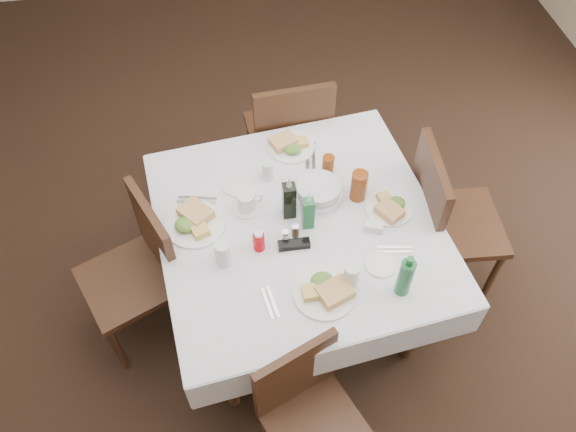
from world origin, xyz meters
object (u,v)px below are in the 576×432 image
Objects in this scene: chair_south at (306,406)px; ketchup_bottle at (259,241)px; chair_east at (443,216)px; dining_table at (298,232)px; water_e at (361,185)px; green_bottle at (405,277)px; water_s at (351,275)px; oil_cruet_dark at (289,199)px; chair_north at (290,133)px; oil_cruet_green at (308,212)px; water_n at (268,171)px; water_w at (223,253)px; bread_basket at (318,191)px; coffee_mug at (247,202)px; chair_west at (141,265)px.

ketchup_bottle is (-0.12, 0.68, 0.34)m from chair_south.
ketchup_bottle reaches higher than chair_south.
chair_south is 1.25m from chair_east.
water_e is (0.34, 0.14, 0.14)m from dining_table.
water_s is at bearing 162.25° from green_bottle.
oil_cruet_dark is at bearing 121.71° from dining_table.
oil_cruet_green is at bearing -92.76° from chair_north.
water_n is (-0.11, 0.32, 0.13)m from dining_table.
water_w is 0.56× the size of bread_basket.
water_n reaches higher than coffee_mug.
green_bottle reaches higher than ketchup_bottle.
chair_north is 1.15m from water_w.
chair_east is at bearing 10.97° from ketchup_bottle.
water_w is at bearing -159.27° from oil_cruet_green.
water_w reaches higher than coffee_mug.
chair_north is at bearing 81.19° from oil_cruet_dark.
green_bottle is (0.60, -0.32, 0.06)m from ketchup_bottle.
bread_basket is (0.21, 0.95, 0.32)m from chair_south.
oil_cruet_dark reaches higher than water_w.
chair_north is 3.89× the size of green_bottle.
bread_basket is 0.43m from ketchup_bottle.
chair_north is 1.04m from ketchup_bottle.
green_bottle is (0.48, 0.35, 0.39)m from chair_south.
water_w is 0.82m from green_bottle.
coffee_mug is at bearing -175.45° from bread_basket.
bread_basket is 0.98× the size of green_bottle.
ketchup_bottle is 0.69m from green_bottle.
water_e is 0.47× the size of oil_cruet_dark.
water_e is 0.39m from oil_cruet_dark.
water_n is 0.48× the size of oil_cruet_green.
ketchup_bottle is at bearing 18.07° from water_w.
oil_cruet_dark is (-0.12, -0.78, 0.31)m from chair_north.
chair_south is at bearing -95.96° from chair_north.
oil_cruet_dark is at bearing -74.03° from water_n.
chair_south is at bearing -102.65° from bread_basket.
chair_east is at bearing -14.85° from water_n.
oil_cruet_green is at bearing -65.44° from water_n.
dining_table is 1.55× the size of chair_north.
ketchup_bottle is (-0.33, -0.28, 0.02)m from bread_basket.
chair_east is 0.72m from bread_basket.
ketchup_bottle reaches higher than bread_basket.
green_bottle is (-0.41, -0.52, 0.30)m from chair_east.
chair_west is 5.92× the size of coffee_mug.
oil_cruet_green reaches higher than chair_north.
chair_east reaches higher than water_e.
water_n is 0.45m from ketchup_bottle.
ketchup_bottle is at bearing -13.35° from chair_west.
dining_table is at bearing -70.65° from water_n.
water_n is at bearing -110.20° from chair_north.
water_n is at bearing 91.17° from chair_south.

